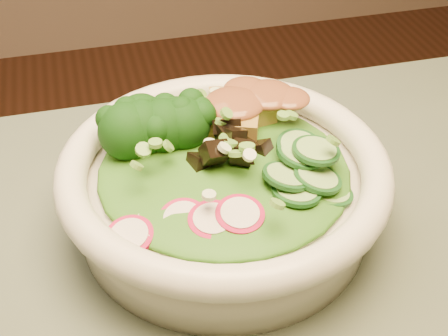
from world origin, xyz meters
name	(u,v)px	position (x,y,z in m)	size (l,w,h in m)	color
salad_bowl	(224,187)	(0.00, 0.19, 0.79)	(0.26, 0.26, 0.07)	silver
lettuce_bed	(224,167)	(0.00, 0.19, 0.81)	(0.20, 0.20, 0.02)	#245612
broccoli_florets	(150,138)	(-0.05, 0.22, 0.82)	(0.08, 0.07, 0.04)	black
radish_slices	(198,218)	(-0.04, 0.13, 0.81)	(0.11, 0.04, 0.02)	#A80C38
cucumber_slices	(304,173)	(0.05, 0.15, 0.82)	(0.07, 0.07, 0.03)	#8CB967
mushroom_heap	(229,145)	(0.00, 0.20, 0.82)	(0.07, 0.07, 0.04)	black
tofu_cubes	(250,114)	(0.03, 0.24, 0.82)	(0.09, 0.06, 0.03)	olive
peanut_sauce	(250,101)	(0.03, 0.24, 0.83)	(0.07, 0.05, 0.02)	brown
scallion_garnish	(224,143)	(0.00, 0.19, 0.83)	(0.19, 0.19, 0.02)	#629E38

